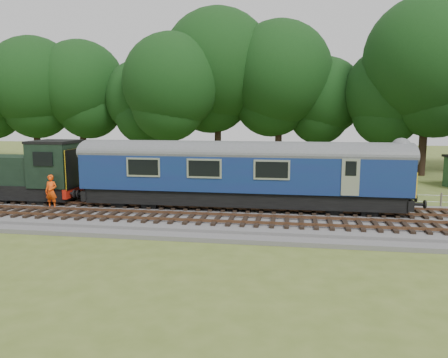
# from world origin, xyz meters

# --- Properties ---
(ground) EXTENTS (120.00, 120.00, 0.00)m
(ground) POSITION_xyz_m (0.00, 0.00, 0.00)
(ground) COLOR #506023
(ground) RESTS_ON ground
(ballast) EXTENTS (70.00, 7.00, 0.35)m
(ballast) POSITION_xyz_m (0.00, 0.00, 0.17)
(ballast) COLOR #4C4C4F
(ballast) RESTS_ON ground
(track_north) EXTENTS (67.20, 2.40, 0.21)m
(track_north) POSITION_xyz_m (0.00, 1.40, 0.42)
(track_north) COLOR black
(track_north) RESTS_ON ballast
(track_south) EXTENTS (67.20, 2.40, 0.21)m
(track_south) POSITION_xyz_m (0.00, -1.60, 0.42)
(track_south) COLOR black
(track_south) RESTS_ON ballast
(fence) EXTENTS (64.00, 0.12, 1.00)m
(fence) POSITION_xyz_m (0.00, 4.50, 0.00)
(fence) COLOR #6B6054
(fence) RESTS_ON ground
(tree_line) EXTENTS (70.00, 8.00, 18.00)m
(tree_line) POSITION_xyz_m (0.00, 22.00, 0.00)
(tree_line) COLOR black
(tree_line) RESTS_ON ground
(dmu_railcar) EXTENTS (18.05, 2.86, 3.88)m
(dmu_railcar) POSITION_xyz_m (4.35, 1.40, 2.61)
(dmu_railcar) COLOR black
(dmu_railcar) RESTS_ON ground
(shunter_loco) EXTENTS (8.91, 2.60, 3.38)m
(shunter_loco) POSITION_xyz_m (-9.58, 1.40, 1.97)
(shunter_loco) COLOR black
(shunter_loco) RESTS_ON ground
(worker) EXTENTS (0.71, 0.48, 1.91)m
(worker) POSITION_xyz_m (-6.24, -0.28, 1.31)
(worker) COLOR #FC4B0D
(worker) RESTS_ON ballast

